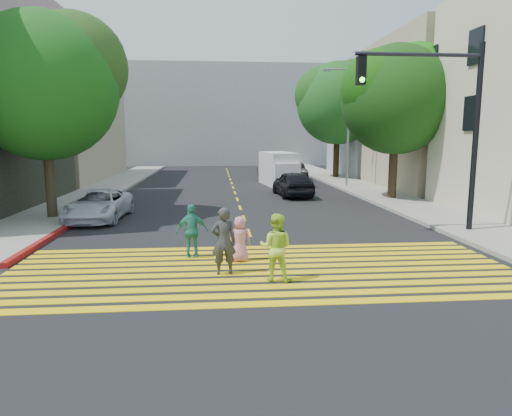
{
  "coord_description": "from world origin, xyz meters",
  "views": [
    {
      "loc": [
        -1.18,
        -10.35,
        3.52
      ],
      "look_at": [
        0.0,
        3.0,
        1.4
      ],
      "focal_mm": 32.0,
      "sensor_mm": 36.0,
      "label": 1
    }
  ],
  "objects": [
    {
      "name": "white_van",
      "position": [
        3.37,
        22.17,
        1.12
      ],
      "size": [
        2.42,
        5.18,
        2.36
      ],
      "rotation": [
        0.0,
        0.0,
        0.11
      ],
      "color": "silver",
      "rests_on": "ground"
    },
    {
      "name": "pedestrian_extra",
      "position": [
        -1.89,
        2.71,
        0.79
      ],
      "size": [
        0.94,
        0.43,
        1.58
      ],
      "primitive_type": "imported",
      "rotation": [
        0.0,
        0.0,
        3.19
      ],
      "color": "teal",
      "rests_on": "ground"
    },
    {
      "name": "sidewalk_right",
      "position": [
        8.5,
        15.0,
        0.07
      ],
      "size": [
        3.0,
        60.0,
        0.15
      ],
      "primitive_type": "cube",
      "color": "gray",
      "rests_on": "ground"
    },
    {
      "name": "street_lamp",
      "position": [
        7.62,
        20.26,
        4.65
      ],
      "size": [
        1.81,
        0.6,
        8.1
      ],
      "rotation": [
        0.0,
        0.0,
        -0.24
      ],
      "color": "gray",
      "rests_on": "ground"
    },
    {
      "name": "ground",
      "position": [
        0.0,
        0.0,
        0.0
      ],
      "size": [
        120.0,
        120.0,
        0.0
      ],
      "primitive_type": "plane",
      "color": "black"
    },
    {
      "name": "building_left_tan",
      "position": [
        -16.0,
        28.0,
        5.0
      ],
      "size": [
        12.0,
        16.0,
        10.0
      ],
      "primitive_type": "cube",
      "color": "tan",
      "rests_on": "ground"
    },
    {
      "name": "white_sedan",
      "position": [
        -6.14,
        9.2,
        0.64
      ],
      "size": [
        2.29,
        4.66,
        1.27
      ],
      "primitive_type": "imported",
      "rotation": [
        0.0,
        0.0,
        -0.04
      ],
      "color": "silver",
      "rests_on": "ground"
    },
    {
      "name": "silver_car",
      "position": [
        3.55,
        28.38,
        0.72
      ],
      "size": [
        2.1,
        5.01,
        1.44
      ],
      "primitive_type": "imported",
      "rotation": [
        0.0,
        0.0,
        3.16
      ],
      "color": "gray",
      "rests_on": "ground"
    },
    {
      "name": "sidewalk_left",
      "position": [
        -8.5,
        22.0,
        0.07
      ],
      "size": [
        3.0,
        40.0,
        0.15
      ],
      "primitive_type": "cube",
      "color": "gray",
      "rests_on": "ground"
    },
    {
      "name": "building_right_tan",
      "position": [
        15.0,
        19.0,
        5.0
      ],
      "size": [
        10.0,
        10.0,
        10.0
      ],
      "primitive_type": "cube",
      "color": "tan",
      "rests_on": "ground"
    },
    {
      "name": "dark_car_parked",
      "position": [
        5.22,
        26.44,
        0.68
      ],
      "size": [
        1.6,
        4.19,
        1.36
      ],
      "primitive_type": "imported",
      "rotation": [
        0.0,
        0.0,
        0.04
      ],
      "color": "black",
      "rests_on": "ground"
    },
    {
      "name": "pedestrian_man",
      "position": [
        -1.0,
        1.01,
        0.87
      ],
      "size": [
        0.67,
        0.48,
        1.74
      ],
      "primitive_type": "imported",
      "rotation": [
        0.0,
        0.0,
        3.24
      ],
      "color": "#333336",
      "rests_on": "ground"
    },
    {
      "name": "curb_red",
      "position": [
        -6.9,
        6.0,
        0.08
      ],
      "size": [
        0.2,
        8.0,
        0.16
      ],
      "primitive_type": "cube",
      "color": "maroon",
      "rests_on": "ground"
    },
    {
      "name": "dark_car_near",
      "position": [
        3.33,
        16.1,
        0.76
      ],
      "size": [
        2.08,
        4.55,
        1.51
      ],
      "primitive_type": "imported",
      "rotation": [
        0.0,
        0.0,
        3.21
      ],
      "color": "black",
      "rests_on": "ground"
    },
    {
      "name": "pedestrian_child",
      "position": [
        -0.53,
        2.19,
        0.65
      ],
      "size": [
        0.68,
        0.49,
        1.29
      ],
      "primitive_type": "imported",
      "rotation": [
        0.0,
        0.0,
        3.28
      ],
      "color": "pink",
      "rests_on": "ground"
    },
    {
      "name": "tree_left",
      "position": [
        -8.04,
        9.43,
        5.83
      ],
      "size": [
        7.71,
        7.63,
        8.64
      ],
      "rotation": [
        0.0,
        0.0,
        0.34
      ],
      "color": "#4B3B29",
      "rests_on": "ground"
    },
    {
      "name": "tree_right_near",
      "position": [
        8.59,
        13.95,
        5.75
      ],
      "size": [
        6.45,
        5.87,
        8.51
      ],
      "rotation": [
        0.0,
        0.0,
        -0.01
      ],
      "color": "black",
      "rests_on": "ground"
    },
    {
      "name": "tree_right_far",
      "position": [
        8.85,
        26.77,
        6.51
      ],
      "size": [
        8.55,
        8.21,
        9.64
      ],
      "rotation": [
        0.0,
        0.0,
        -0.28
      ],
      "color": "black",
      "rests_on": "ground"
    },
    {
      "name": "backdrop_block",
      "position": [
        0.0,
        48.0,
        6.0
      ],
      "size": [
        30.0,
        8.0,
        12.0
      ],
      "primitive_type": "cube",
      "color": "gray",
      "rests_on": "ground"
    },
    {
      "name": "building_right_grey",
      "position": [
        15.0,
        30.0,
        5.0
      ],
      "size": [
        10.0,
        10.0,
        10.0
      ],
      "primitive_type": "cube",
      "color": "gray",
      "rests_on": "ground"
    },
    {
      "name": "traffic_signal",
      "position": [
        6.79,
        5.25,
        4.35
      ],
      "size": [
        4.58,
        0.39,
        6.72
      ],
      "rotation": [
        0.0,
        0.0,
        0.0
      ],
      "color": "black",
      "rests_on": "ground"
    },
    {
      "name": "pedestrian_woman",
      "position": [
        0.26,
        0.39,
        0.84
      ],
      "size": [
        0.97,
        0.85,
        1.68
      ],
      "primitive_type": "imported",
      "rotation": [
        0.0,
        0.0,
        2.84
      ],
      "color": "#C1E93B",
      "rests_on": "ground"
    },
    {
      "name": "crosswalk",
      "position": [
        0.0,
        1.28,
        0.01
      ],
      "size": [
        13.4,
        5.3,
        0.01
      ],
      "color": "yellow",
      "rests_on": "ground"
    },
    {
      "name": "lane_line",
      "position": [
        0.0,
        22.5,
        0.01
      ],
      "size": [
        0.12,
        34.4,
        0.01
      ],
      "color": "yellow",
      "rests_on": "ground"
    }
  ]
}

